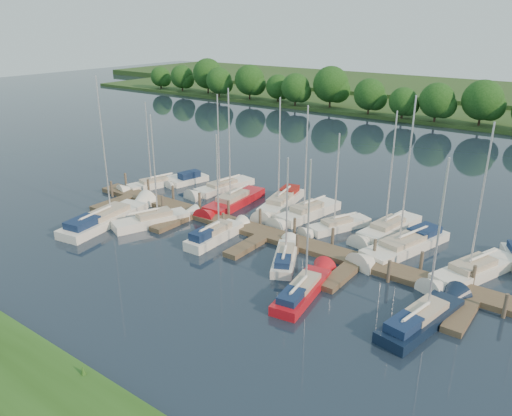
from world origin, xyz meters
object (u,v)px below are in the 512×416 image
Objects in this scene: sailboat_s_2 at (216,236)px; dock at (263,237)px; motorboat at (188,180)px; sailboat_n_5 at (306,214)px; sailboat_n_0 at (153,184)px.

dock is at bearing 37.18° from sailboat_s_2.
motorboat is 15.21m from sailboat_n_5.
sailboat_n_0 is at bearing 167.05° from dock.
dock is 4.47× the size of sailboat_s_2.
dock is at bearing -177.58° from sailboat_n_0.
dock is 16.39m from motorboat.
sailboat_n_0 is (-16.96, 3.90, 0.07)m from dock.
sailboat_n_0 is 0.88× the size of sailboat_n_5.
sailboat_s_2 is at bearing -141.18° from dock.
sailboat_s_2 reaches higher than motorboat.
sailboat_n_0 is 17.45m from sailboat_n_5.
dock is at bearing 167.22° from motorboat.
sailboat_n_0 is 1.87× the size of motorboat.
sailboat_n_0 reaches higher than sailboat_s_2.
sailboat_s_2 is at bearing 171.32° from sailboat_n_0.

